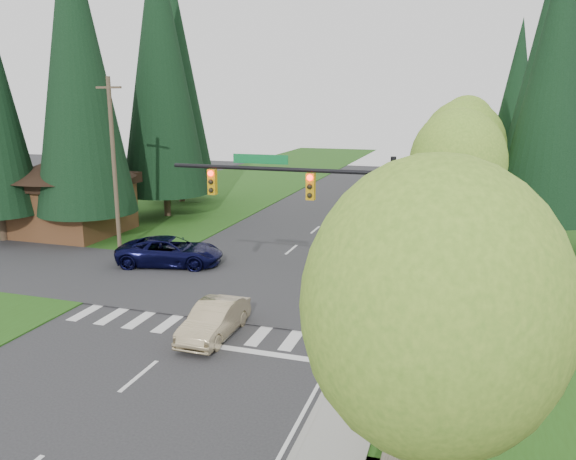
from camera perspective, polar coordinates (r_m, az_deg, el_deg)
The scene contains 33 objects.
ground at distance 20.17m, azimuth -13.34°, elevation -12.96°, with size 120.00×120.00×0.00m, color #28282B.
grass_east at distance 36.58m, azimuth 22.43°, elevation -1.69°, with size 14.00×110.00×0.06m, color #244C14.
grass_west at distance 42.92m, azimuth -14.58°, elevation 0.97°, with size 14.00×110.00×0.06m, color #244C14.
cross_street at distance 26.77m, azimuth -4.50°, elevation -5.99°, with size 120.00×8.00×0.10m, color #28282B.
sidewalk_east at distance 38.47m, azimuth 13.16°, elevation -0.28°, with size 1.80×80.00×0.13m, color gray.
curb_east at distance 38.54m, azimuth 11.90°, elevation -0.19°, with size 0.20×80.00×0.13m, color gray.
stone_wall_south at distance 14.99m, azimuth 11.31°, elevation -21.22°, with size 0.70×14.00×0.70m, color #4C4438.
stone_wall_north at distance 46.16m, azimuth 16.13°, elevation 2.11°, with size 0.70×40.00×0.70m, color #4C4438.
traffic_signal at distance 20.91m, azimuth 2.75°, elevation 2.74°, with size 8.70×0.37×6.80m.
brown_building at distance 39.54m, azimuth -21.16°, elevation 4.08°, with size 8.40×8.40×5.40m.
utility_pole at distance 33.62m, azimuth -17.26°, elevation 6.37°, with size 1.60×0.24×10.00m.
decid_tree_0 at distance 29.55m, azimuth 16.84°, elevation 6.44°, with size 4.80×4.80×8.37m.
decid_tree_1 at distance 36.50m, azimuth 17.28°, elevation 7.90°, with size 5.20×5.20×8.80m.
decid_tree_2 at distance 43.47m, azimuth 17.17°, elevation 8.82°, with size 5.00×5.00×8.82m.
decid_tree_3 at distance 50.47m, azimuth 17.41°, elevation 9.02°, with size 5.00×5.00×8.55m.
decid_tree_4 at distance 57.44m, azimuth 17.64°, elevation 9.83°, with size 5.40×5.40×9.18m.
decid_tree_5 at distance 64.46m, azimuth 17.49°, elevation 9.66°, with size 4.80×4.80×8.30m.
decid_tree_6 at distance 71.43m, azimuth 17.66°, elevation 10.19°, with size 5.20×5.20×8.86m.
decid_tree_south at distance 10.00m, azimuth 14.55°, elevation -7.65°, with size 4.60×4.60×7.92m.
conifer_w_a at distance 37.17m, azimuth -20.65°, elevation 15.46°, with size 6.12×6.12×19.80m.
conifer_w_b at distance 42.13m, azimuth -20.41°, elevation 13.74°, with size 5.44×5.44×17.80m.
conifer_w_c at distance 43.29m, azimuth -12.84°, elevation 16.17°, with size 6.46×6.46×20.80m.
conifer_w_e at distance 49.45m, azimuth -11.23°, elevation 14.66°, with size 5.78×5.78×18.80m.
conifer_e_a at distance 35.65m, azimuth 25.47°, elevation 13.56°, with size 5.44×5.44×17.80m.
conifer_e_b at distance 49.70m, azimuth 24.71°, elevation 14.32°, with size 6.12×6.12×19.80m.
conifer_e_c at distance 63.52m, azimuth 22.24°, elevation 12.66°, with size 5.10×5.10×16.80m.
sedan_champagne at distance 21.55m, azimuth -7.50°, elevation -9.03°, with size 1.40×4.02×1.32m, color tan.
suv_navy at distance 30.83m, azimuth -11.86°, elevation -2.15°, with size 2.57×5.58×1.55m, color black.
parked_car_a at distance 32.53m, azimuth 10.00°, elevation -1.47°, with size 1.58×3.93×1.34m, color #BABABF.
parked_car_b at distance 40.75m, azimuth 11.68°, elevation 1.53°, with size 2.12×5.21×1.51m, color gray.
parked_car_c at distance 45.29m, azimuth 12.01°, elevation 2.70°, with size 1.66×4.77×1.57m, color #B7B7BC.
parked_car_d at distance 57.13m, azimuth 13.55°, elevation 4.74°, with size 1.87×4.64×1.58m, color silver.
parked_car_e at distance 63.32m, azimuth 13.99°, elevation 5.36°, with size 1.78×4.38×1.27m, color #ADACB1.
Camera 1 is at (9.69, -15.37, 8.74)m, focal length 35.00 mm.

